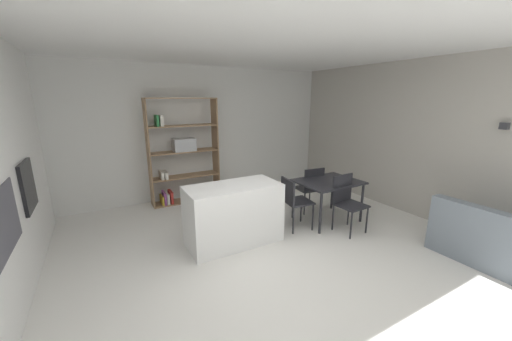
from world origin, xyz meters
name	(u,v)px	position (x,y,z in m)	size (l,w,h in m)	color
ground_plane	(265,261)	(0.00, 0.00, 0.00)	(9.22, 9.22, 0.00)	silver
ceiling_slab	(267,32)	(0.00, 0.00, 2.86)	(6.71, 6.40, 0.06)	white
back_partition	(190,133)	(0.00, 3.17, 1.42)	(6.71, 0.06, 2.83)	silver
right_partition_gray	(424,140)	(3.32, 0.00, 1.42)	(0.06, 6.40, 2.83)	#B2ADA3
cabinet_niche_splashback	(1,225)	(-2.61, 0.16, 1.06)	(0.01, 1.10, 0.62)	#4C4C56
built_in_oven	(28,186)	(-2.60, 1.31, 1.11)	(0.06, 0.61, 0.61)	black
kitchen_island	(234,214)	(-0.13, 0.70, 0.45)	(1.39, 0.68, 0.91)	white
open_bookshelf	(181,153)	(-0.32, 2.86, 1.05)	(1.42, 0.36, 2.16)	#997551
dining_table	(328,185)	(1.68, 0.63, 0.66)	(1.08, 0.85, 0.74)	#232328
dining_chair_far	(311,186)	(1.67, 1.08, 0.52)	(0.47, 0.47, 0.88)	#232328
dining_chair_island_side	(293,198)	(0.94, 0.65, 0.54)	(0.48, 0.49, 0.88)	#232328
dining_chair_near	(346,198)	(1.68, 0.19, 0.55)	(0.46, 0.46, 0.93)	#232328
sofa	(511,250)	(2.64, -1.69, 0.27)	(0.87, 1.72, 0.81)	slate
wall_sconce_back	(505,126)	(3.24, -1.14, 1.77)	(0.10, 0.10, 0.10)	#333338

